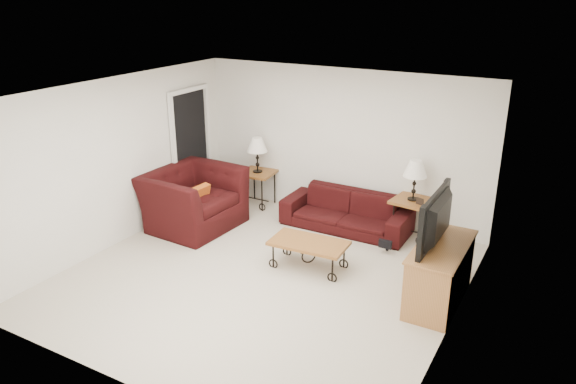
{
  "coord_description": "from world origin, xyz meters",
  "views": [
    {
      "loc": [
        3.53,
        -5.6,
        3.71
      ],
      "look_at": [
        0.0,
        0.7,
        1.0
      ],
      "focal_mm": 34.4,
      "sensor_mm": 36.0,
      "label": 1
    }
  ],
  "objects_px": {
    "coffee_table": "(309,255)",
    "armchair": "(193,199)",
    "side_table_left": "(258,188)",
    "backpack": "(388,239)",
    "sofa": "(346,211)",
    "tv_stand": "(440,274)",
    "television": "(444,220)",
    "side_table_right": "(411,219)",
    "lamp_left": "(257,155)",
    "lamp_right": "(415,180)"
  },
  "relations": [
    {
      "from": "tv_stand",
      "to": "coffee_table",
      "type": "bearing_deg",
      "value": 179.9
    },
    {
      "from": "sofa",
      "to": "side_table_right",
      "type": "bearing_deg",
      "value": 10.02
    },
    {
      "from": "side_table_left",
      "to": "lamp_left",
      "type": "xyz_separation_m",
      "value": [
        0.0,
        0.0,
        0.62
      ]
    },
    {
      "from": "side_table_right",
      "to": "lamp_right",
      "type": "height_order",
      "value": "lamp_right"
    },
    {
      "from": "sofa",
      "to": "backpack",
      "type": "height_order",
      "value": "sofa"
    },
    {
      "from": "sofa",
      "to": "tv_stand",
      "type": "height_order",
      "value": "tv_stand"
    },
    {
      "from": "television",
      "to": "tv_stand",
      "type": "bearing_deg",
      "value": 90.0
    },
    {
      "from": "lamp_right",
      "to": "backpack",
      "type": "height_order",
      "value": "lamp_right"
    },
    {
      "from": "side_table_right",
      "to": "television",
      "type": "bearing_deg",
      "value": -62.86
    },
    {
      "from": "coffee_table",
      "to": "armchair",
      "type": "relative_size",
      "value": 0.73
    },
    {
      "from": "armchair",
      "to": "backpack",
      "type": "height_order",
      "value": "armchair"
    },
    {
      "from": "sofa",
      "to": "lamp_right",
      "type": "distance_m",
      "value": 1.22
    },
    {
      "from": "side_table_left",
      "to": "backpack",
      "type": "bearing_deg",
      "value": -13.49
    },
    {
      "from": "side_table_left",
      "to": "side_table_right",
      "type": "height_order",
      "value": "side_table_right"
    },
    {
      "from": "side_table_right",
      "to": "armchair",
      "type": "distance_m",
      "value": 3.49
    },
    {
      "from": "tv_stand",
      "to": "armchair",
      "type": "bearing_deg",
      "value": 174.99
    },
    {
      "from": "side_table_left",
      "to": "coffee_table",
      "type": "height_order",
      "value": "side_table_left"
    },
    {
      "from": "lamp_left",
      "to": "television",
      "type": "xyz_separation_m",
      "value": [
        3.66,
        -1.66,
        0.17
      ]
    },
    {
      "from": "lamp_right",
      "to": "coffee_table",
      "type": "xyz_separation_m",
      "value": [
        -0.94,
        -1.66,
        -0.75
      ]
    },
    {
      "from": "side_table_left",
      "to": "television",
      "type": "bearing_deg",
      "value": -24.43
    },
    {
      "from": "side_table_left",
      "to": "lamp_right",
      "type": "distance_m",
      "value": 2.88
    },
    {
      "from": "sofa",
      "to": "lamp_right",
      "type": "bearing_deg",
      "value": 10.02
    },
    {
      "from": "tv_stand",
      "to": "backpack",
      "type": "height_order",
      "value": "tv_stand"
    },
    {
      "from": "tv_stand",
      "to": "television",
      "type": "relative_size",
      "value": 1.12
    },
    {
      "from": "lamp_right",
      "to": "backpack",
      "type": "xyz_separation_m",
      "value": [
        -0.15,
        -0.64,
        -0.76
      ]
    },
    {
      "from": "side_table_left",
      "to": "tv_stand",
      "type": "bearing_deg",
      "value": -24.31
    },
    {
      "from": "sofa",
      "to": "coffee_table",
      "type": "distance_m",
      "value": 1.49
    },
    {
      "from": "side_table_left",
      "to": "lamp_right",
      "type": "bearing_deg",
      "value": 0.0
    },
    {
      "from": "sofa",
      "to": "television",
      "type": "relative_size",
      "value": 1.79
    },
    {
      "from": "lamp_right",
      "to": "armchair",
      "type": "bearing_deg",
      "value": -158.02
    },
    {
      "from": "coffee_table",
      "to": "backpack",
      "type": "relative_size",
      "value": 2.75
    },
    {
      "from": "side_table_right",
      "to": "television",
      "type": "height_order",
      "value": "television"
    },
    {
      "from": "lamp_right",
      "to": "armchair",
      "type": "xyz_separation_m",
      "value": [
        -3.23,
        -1.3,
        -0.48
      ]
    },
    {
      "from": "side_table_left",
      "to": "lamp_left",
      "type": "height_order",
      "value": "lamp_left"
    },
    {
      "from": "lamp_left",
      "to": "coffee_table",
      "type": "distance_m",
      "value": 2.61
    },
    {
      "from": "side_table_right",
      "to": "tv_stand",
      "type": "relative_size",
      "value": 0.49
    },
    {
      "from": "sofa",
      "to": "backpack",
      "type": "distance_m",
      "value": 0.99
    },
    {
      "from": "side_table_right",
      "to": "lamp_right",
      "type": "bearing_deg",
      "value": 0.0
    },
    {
      "from": "armchair",
      "to": "tv_stand",
      "type": "xyz_separation_m",
      "value": [
        4.11,
        -0.36,
        -0.08
      ]
    },
    {
      "from": "side_table_right",
      "to": "backpack",
      "type": "bearing_deg",
      "value": -102.84
    },
    {
      "from": "television",
      "to": "lamp_right",
      "type": "bearing_deg",
      "value": -152.86
    },
    {
      "from": "side_table_right",
      "to": "armchair",
      "type": "relative_size",
      "value": 0.44
    },
    {
      "from": "television",
      "to": "backpack",
      "type": "xyz_separation_m",
      "value": [
        -1.0,
        1.02,
        -0.91
      ]
    },
    {
      "from": "coffee_table",
      "to": "tv_stand",
      "type": "relative_size",
      "value": 0.82
    },
    {
      "from": "side_table_right",
      "to": "side_table_left",
      "type": "bearing_deg",
      "value": -180.0
    },
    {
      "from": "sofa",
      "to": "lamp_right",
      "type": "xyz_separation_m",
      "value": [
        1.02,
        0.18,
        0.65
      ]
    },
    {
      "from": "side_table_left",
      "to": "backpack",
      "type": "distance_m",
      "value": 2.74
    },
    {
      "from": "lamp_right",
      "to": "television",
      "type": "bearing_deg",
      "value": -62.86
    },
    {
      "from": "sofa",
      "to": "television",
      "type": "xyz_separation_m",
      "value": [
        1.87,
        -1.48,
        0.8
      ]
    },
    {
      "from": "side_table_left",
      "to": "backpack",
      "type": "relative_size",
      "value": 1.62
    }
  ]
}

